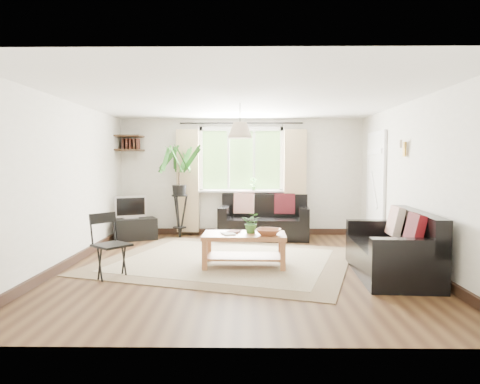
{
  "coord_description": "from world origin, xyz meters",
  "views": [
    {
      "loc": [
        0.08,
        -6.13,
        1.51
      ],
      "look_at": [
        0.0,
        0.4,
        1.05
      ],
      "focal_mm": 32.0,
      "sensor_mm": 36.0,
      "label": 1
    }
  ],
  "objects_px": {
    "sofa_right": "(390,245)",
    "tv_stand": "(136,229)",
    "palm_stand": "(179,191)",
    "folding_chair": "(112,246)",
    "sofa_back": "(264,218)",
    "coffee_table": "(244,250)"
  },
  "relations": [
    {
      "from": "sofa_right",
      "to": "tv_stand",
      "type": "xyz_separation_m",
      "value": [
        -4.06,
        2.6,
        -0.2
      ]
    },
    {
      "from": "palm_stand",
      "to": "folding_chair",
      "type": "height_order",
      "value": "palm_stand"
    },
    {
      "from": "tv_stand",
      "to": "sofa_right",
      "type": "bearing_deg",
      "value": -57.24
    },
    {
      "from": "palm_stand",
      "to": "tv_stand",
      "type": "bearing_deg",
      "value": -163.64
    },
    {
      "from": "tv_stand",
      "to": "palm_stand",
      "type": "xyz_separation_m",
      "value": [
        0.82,
        0.24,
        0.72
      ]
    },
    {
      "from": "sofa_back",
      "to": "sofa_right",
      "type": "relative_size",
      "value": 1.0
    },
    {
      "from": "sofa_right",
      "to": "sofa_back",
      "type": "bearing_deg",
      "value": -146.92
    },
    {
      "from": "folding_chair",
      "to": "sofa_back",
      "type": "bearing_deg",
      "value": 4.44
    },
    {
      "from": "coffee_table",
      "to": "palm_stand",
      "type": "relative_size",
      "value": 0.64
    },
    {
      "from": "sofa_right",
      "to": "coffee_table",
      "type": "distance_m",
      "value": 2.0
    },
    {
      "from": "sofa_back",
      "to": "tv_stand",
      "type": "bearing_deg",
      "value": -171.57
    },
    {
      "from": "folding_chair",
      "to": "tv_stand",
      "type": "bearing_deg",
      "value": 48.24
    },
    {
      "from": "sofa_back",
      "to": "tv_stand",
      "type": "height_order",
      "value": "sofa_back"
    },
    {
      "from": "palm_stand",
      "to": "sofa_right",
      "type": "bearing_deg",
      "value": -41.29
    },
    {
      "from": "sofa_right",
      "to": "folding_chair",
      "type": "xyz_separation_m",
      "value": [
        -3.65,
        -0.17,
        0.01
      ]
    },
    {
      "from": "sofa_right",
      "to": "coffee_table",
      "type": "bearing_deg",
      "value": -99.59
    },
    {
      "from": "sofa_right",
      "to": "palm_stand",
      "type": "bearing_deg",
      "value": -127.55
    },
    {
      "from": "sofa_back",
      "to": "tv_stand",
      "type": "xyz_separation_m",
      "value": [
        -2.5,
        -0.17,
        -0.2
      ]
    },
    {
      "from": "coffee_table",
      "to": "palm_stand",
      "type": "bearing_deg",
      "value": 118.55
    },
    {
      "from": "sofa_right",
      "to": "coffee_table",
      "type": "xyz_separation_m",
      "value": [
        -1.94,
        0.46,
        -0.17
      ]
    },
    {
      "from": "coffee_table",
      "to": "folding_chair",
      "type": "distance_m",
      "value": 1.84
    },
    {
      "from": "tv_stand",
      "to": "folding_chair",
      "type": "distance_m",
      "value": 2.81
    }
  ]
}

